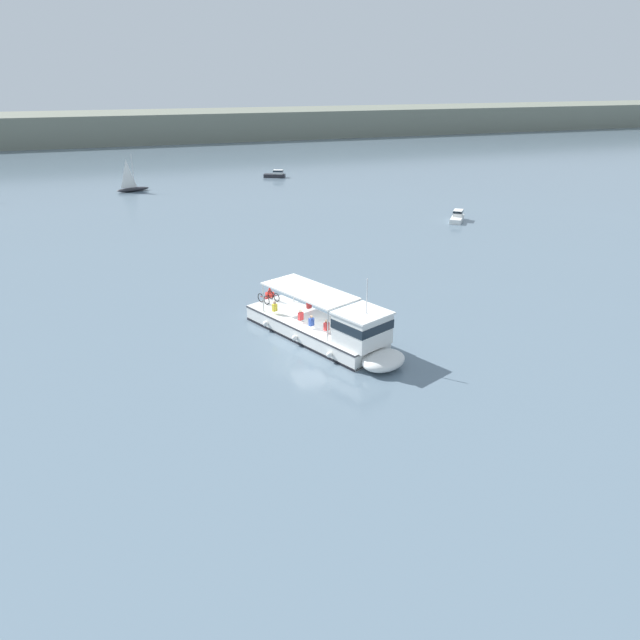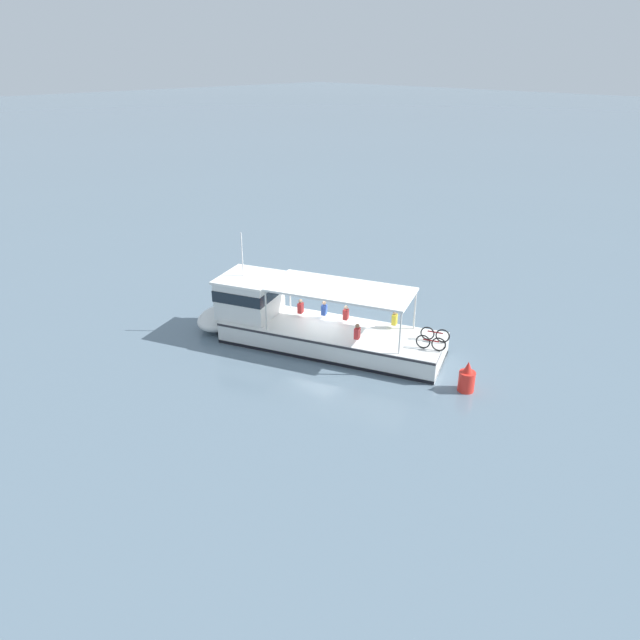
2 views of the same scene
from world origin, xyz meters
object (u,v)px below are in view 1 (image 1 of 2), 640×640
object	(u,v)px
ferry_main	(331,330)
motorboat_near_starboard	(457,217)
sailboat_off_stern	(133,188)
channel_buoy	(270,297)
motorboat_mid_channel	(276,174)

from	to	relation	value
ferry_main	motorboat_near_starboard	xyz separation A→B (m)	(26.37, 27.10, -0.47)
ferry_main	motorboat_near_starboard	size ratio (longest dim) A/B	3.57
motorboat_near_starboard	sailboat_off_stern	size ratio (longest dim) A/B	0.67
channel_buoy	ferry_main	bearing A→B (deg)	-77.50
channel_buoy	sailboat_off_stern	bearing A→B (deg)	98.14
sailboat_off_stern	channel_buoy	bearing A→B (deg)	-81.86
ferry_main	channel_buoy	bearing A→B (deg)	102.50
ferry_main	motorboat_mid_channel	distance (m)	66.72
motorboat_near_starboard	motorboat_mid_channel	distance (m)	39.84
motorboat_mid_channel	motorboat_near_starboard	bearing A→B (deg)	-72.64
ferry_main	motorboat_mid_channel	size ratio (longest dim) A/B	3.39
motorboat_near_starboard	channel_buoy	distance (m)	33.90
ferry_main	channel_buoy	world-z (taller)	ferry_main
ferry_main	channel_buoy	distance (m)	8.50
ferry_main	channel_buoy	xyz separation A→B (m)	(-1.84, 8.28, -0.45)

